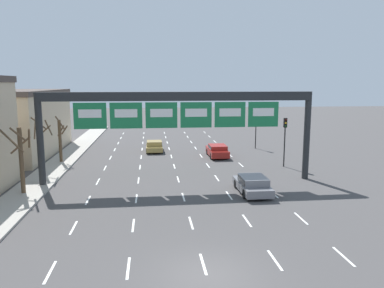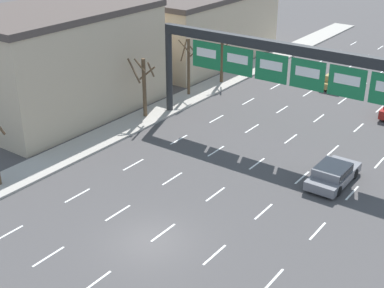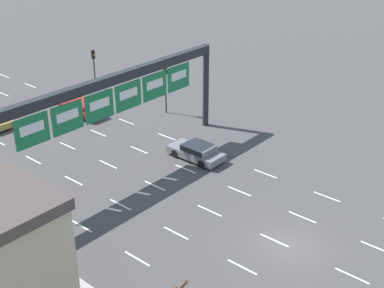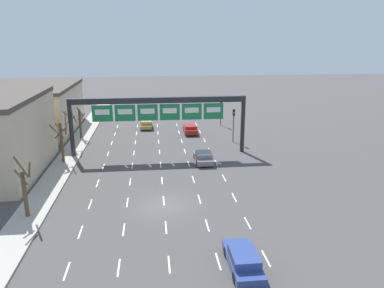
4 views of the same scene
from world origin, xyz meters
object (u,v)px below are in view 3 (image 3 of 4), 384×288
at_px(sign_gantry, 111,95).
at_px(traffic_light_mid_block, 94,61).
at_px(car_grey, 197,151).
at_px(traffic_light_near_gantry, 166,79).
at_px(car_red, 82,108).

bearing_deg(sign_gantry, traffic_light_mid_block, 54.54).
bearing_deg(traffic_light_mid_block, car_grey, -106.53).
bearing_deg(traffic_light_near_gantry, car_red, 134.98).
relative_size(sign_gantry, traffic_light_mid_block, 5.34).
xyz_separation_m(traffic_light_near_gantry, traffic_light_mid_block, (0.11, 10.28, -0.41)).
xyz_separation_m(sign_gantry, traffic_light_near_gantry, (10.53, 4.66, -2.51)).
xyz_separation_m(car_red, traffic_light_near_gantry, (5.53, -5.53, 2.64)).
distance_m(sign_gantry, car_grey, 8.14).
height_order(sign_gantry, traffic_light_near_gantry, sign_gantry).
bearing_deg(car_grey, traffic_light_mid_block, 73.47).
height_order(sign_gantry, car_grey, sign_gantry).
distance_m(car_red, traffic_light_near_gantry, 8.25).
bearing_deg(traffic_light_near_gantry, sign_gantry, -156.13).
xyz_separation_m(car_grey, traffic_light_near_gantry, (5.41, 8.30, 2.66)).
bearing_deg(sign_gantry, traffic_light_near_gantry, 23.87).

